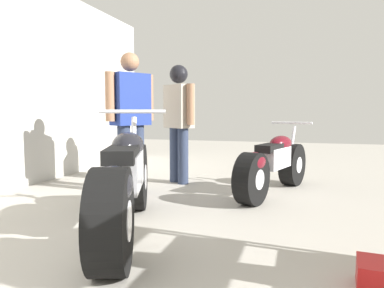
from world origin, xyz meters
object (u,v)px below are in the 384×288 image
mechanic_in_blue (131,114)px  mechanic_with_helmet (179,113)px  motorcycle_maroon_cruiser (124,184)px  motorcycle_black_naked (273,165)px

mechanic_in_blue → mechanic_with_helmet: bearing=59.1°
motorcycle_maroon_cruiser → motorcycle_black_naked: 2.15m
motorcycle_black_naked → motorcycle_maroon_cruiser: bearing=-119.7°
motorcycle_black_naked → mechanic_with_helmet: 1.52m
mechanic_with_helmet → mechanic_in_blue: bearing=-120.9°
motorcycle_maroon_cruiser → mechanic_in_blue: (-0.68, 1.57, 0.56)m
mechanic_in_blue → motorcycle_black_naked: bearing=9.8°
motorcycle_black_naked → mechanic_in_blue: bearing=-170.2°
motorcycle_maroon_cruiser → mechanic_with_helmet: 2.34m
motorcycle_black_naked → mechanic_in_blue: size_ratio=1.06×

